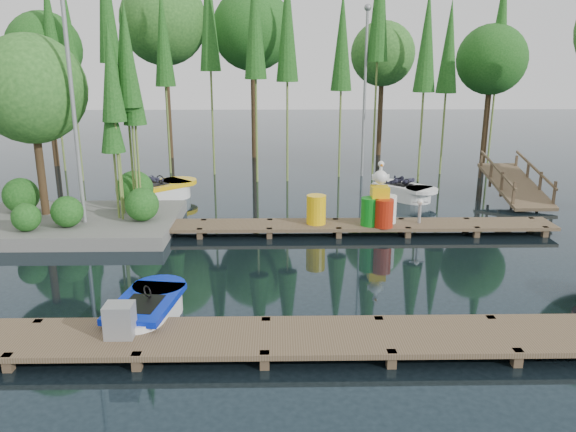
{
  "coord_description": "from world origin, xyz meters",
  "views": [
    {
      "loc": [
        0.24,
        -13.59,
        5.06
      ],
      "look_at": [
        0.5,
        0.5,
        1.1
      ],
      "focal_mm": 35.0,
      "sensor_mm": 36.0,
      "label": 1
    }
  ],
  "objects_px": {
    "yellow_barrel": "(316,210)",
    "utility_cabinet": "(120,320)",
    "drum_cluster": "(380,206)",
    "island": "(57,124)",
    "boat_blue": "(147,312)",
    "boat_yellow_far": "(158,192)"
  },
  "relations": [
    {
      "from": "boat_yellow_far",
      "to": "utility_cabinet",
      "type": "xyz_separation_m",
      "value": [
        1.62,
        -11.2,
        0.29
      ]
    },
    {
      "from": "yellow_barrel",
      "to": "boat_blue",
      "type": "bearing_deg",
      "value": -122.49
    },
    {
      "from": "yellow_barrel",
      "to": "island",
      "type": "bearing_deg",
      "value": 174.12
    },
    {
      "from": "island",
      "to": "boat_yellow_far",
      "type": "relative_size",
      "value": 2.2
    },
    {
      "from": "boat_yellow_far",
      "to": "drum_cluster",
      "type": "relative_size",
      "value": 1.61
    },
    {
      "from": "boat_yellow_far",
      "to": "utility_cabinet",
      "type": "relative_size",
      "value": 5.02
    },
    {
      "from": "yellow_barrel",
      "to": "drum_cluster",
      "type": "bearing_deg",
      "value": -4.58
    },
    {
      "from": "yellow_barrel",
      "to": "utility_cabinet",
      "type": "bearing_deg",
      "value": -119.41
    },
    {
      "from": "utility_cabinet",
      "to": "drum_cluster",
      "type": "bearing_deg",
      "value": 49.6
    },
    {
      "from": "island",
      "to": "boat_blue",
      "type": "bearing_deg",
      "value": -59.42
    },
    {
      "from": "boat_blue",
      "to": "utility_cabinet",
      "type": "distance_m",
      "value": 1.21
    },
    {
      "from": "island",
      "to": "drum_cluster",
      "type": "relative_size",
      "value": 3.54
    },
    {
      "from": "boat_blue",
      "to": "yellow_barrel",
      "type": "bearing_deg",
      "value": 65.61
    },
    {
      "from": "drum_cluster",
      "to": "island",
      "type": "bearing_deg",
      "value": 174.38
    },
    {
      "from": "island",
      "to": "boat_blue",
      "type": "height_order",
      "value": "island"
    },
    {
      "from": "utility_cabinet",
      "to": "yellow_barrel",
      "type": "xyz_separation_m",
      "value": [
        3.95,
        7.0,
        0.13
      ]
    },
    {
      "from": "boat_blue",
      "to": "utility_cabinet",
      "type": "xyz_separation_m",
      "value": [
        -0.21,
        -1.13,
        0.37
      ]
    },
    {
      "from": "drum_cluster",
      "to": "utility_cabinet",
      "type": "bearing_deg",
      "value": -130.4
    },
    {
      "from": "utility_cabinet",
      "to": "drum_cluster",
      "type": "xyz_separation_m",
      "value": [
        5.83,
        6.85,
        0.26
      ]
    },
    {
      "from": "boat_yellow_far",
      "to": "yellow_barrel",
      "type": "distance_m",
      "value": 6.98
    },
    {
      "from": "yellow_barrel",
      "to": "drum_cluster",
      "type": "relative_size",
      "value": 0.45
    },
    {
      "from": "yellow_barrel",
      "to": "drum_cluster",
      "type": "distance_m",
      "value": 1.89
    }
  ]
}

